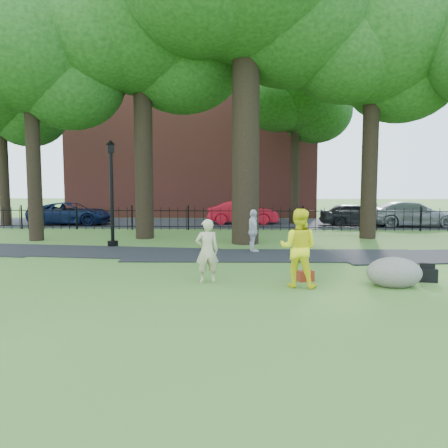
# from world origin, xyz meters

# --- Properties ---
(ground) EXTENTS (120.00, 120.00, 0.00)m
(ground) POSITION_xyz_m (0.00, 0.00, 0.00)
(ground) COLOR #416824
(ground) RESTS_ON ground
(footpath) EXTENTS (36.07, 3.85, 0.03)m
(footpath) POSITION_xyz_m (1.00, 3.90, 0.00)
(footpath) COLOR black
(footpath) RESTS_ON ground
(street) EXTENTS (80.00, 7.00, 0.02)m
(street) POSITION_xyz_m (0.00, 16.00, 0.00)
(street) COLOR black
(street) RESTS_ON ground
(iron_fence) EXTENTS (44.00, 0.04, 1.20)m
(iron_fence) POSITION_xyz_m (0.00, 12.00, 0.60)
(iron_fence) COLOR black
(iron_fence) RESTS_ON ground
(brick_building) EXTENTS (18.00, 8.00, 12.00)m
(brick_building) POSITION_xyz_m (-4.00, 24.00, 6.00)
(brick_building) COLOR brown
(brick_building) RESTS_ON ground
(tree_row) EXTENTS (26.82, 7.96, 12.42)m
(tree_row) POSITION_xyz_m (0.52, 8.40, 8.15)
(tree_row) COLOR black
(tree_row) RESTS_ON ground
(woman) EXTENTS (0.65, 0.50, 1.58)m
(woman) POSITION_xyz_m (-0.94, -0.12, 0.79)
(woman) COLOR #C4B486
(woman) RESTS_ON ground
(man) EXTENTS (1.06, 0.92, 1.86)m
(man) POSITION_xyz_m (1.26, -0.49, 0.93)
(man) COLOR #FFF315
(man) RESTS_ON ground
(pedestrian) EXTENTS (0.56, 0.96, 1.53)m
(pedestrian) POSITION_xyz_m (0.29, 4.67, 0.77)
(pedestrian) COLOR silver
(pedestrian) RESTS_ON ground
(boulder) EXTENTS (1.39, 1.11, 0.75)m
(boulder) POSITION_xyz_m (3.57, -0.31, 0.38)
(boulder) COLOR #696557
(boulder) RESTS_ON ground
(lamppost) EXTENTS (0.41, 0.41, 4.10)m
(lamppost) POSITION_xyz_m (-5.14, 5.80, 2.01)
(lamppost) COLOR black
(lamppost) RESTS_ON ground
(backpack) EXTENTS (0.49, 0.34, 0.34)m
(backpack) POSITION_xyz_m (4.55, 0.20, 0.17)
(backpack) COLOR black
(backpack) RESTS_ON ground
(red_bag) EXTENTS (0.45, 0.36, 0.26)m
(red_bag) POSITION_xyz_m (1.52, 0.11, 0.13)
(red_bag) COLOR maroon
(red_bag) RESTS_ON ground
(red_sedan) EXTENTS (4.23, 1.49, 1.39)m
(red_sedan) POSITION_xyz_m (-0.14, 15.50, 0.70)
(red_sedan) COLOR red
(red_sedan) RESTS_ON ground
(navy_van) EXTENTS (4.82, 2.23, 1.34)m
(navy_van) POSITION_xyz_m (-10.35, 14.62, 0.67)
(navy_van) COLOR #0A1636
(navy_van) RESTS_ON ground
(grey_car) EXTENTS (3.97, 1.79, 1.32)m
(grey_car) POSITION_xyz_m (6.32, 14.73, 0.66)
(grey_car) COLOR black
(grey_car) RESTS_ON ground
(silver_car) EXTENTS (5.02, 2.23, 1.43)m
(silver_car) POSITION_xyz_m (9.42, 14.25, 0.72)
(silver_car) COLOR gray
(silver_car) RESTS_ON ground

